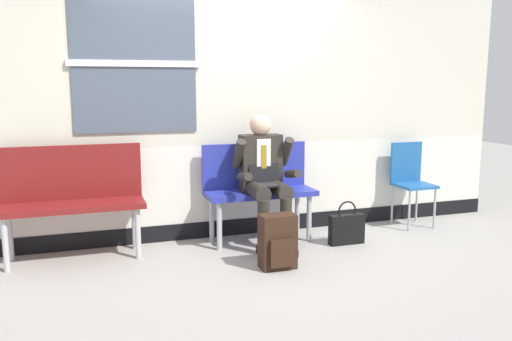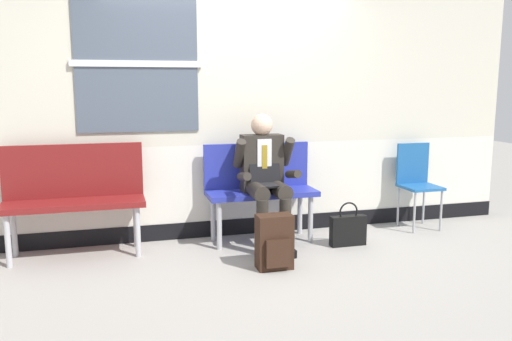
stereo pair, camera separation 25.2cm
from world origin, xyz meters
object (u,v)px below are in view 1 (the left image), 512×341
Objects in this scene: bench_with_person at (258,184)px; backpack at (278,242)px; handbag at (347,228)px; folding_chair at (410,176)px; person_seated at (265,176)px; bench_empty at (72,193)px.

bench_with_person is 0.93m from backpack.
folding_chair is (1.01, 0.43, 0.39)m from handbag.
bench_with_person is 0.23m from person_seated.
folding_chair is at bearing 24.38° from backpack.
handbag is (2.51, -0.44, -0.43)m from bench_empty.
backpack is (-0.11, -0.65, -0.45)m from person_seated.
backpack is 0.51× the size of folding_chair.
person_seated is 0.96m from handbag.
bench_with_person is 1.77m from folding_chair.
bench_empty reaches higher than bench_with_person.
backpack is at bearing -155.62° from folding_chair.
backpack is at bearing -99.87° from person_seated.
handbag is at bearing 25.53° from backpack.
folding_chair is (1.77, 0.20, -0.14)m from person_seated.
person_seated is at bearing -6.78° from bench_empty.
handbag is at bearing -9.95° from bench_empty.
bench_with_person is 0.97m from handbag.
folding_chair is at bearing 6.49° from person_seated.
backpack is at bearing -154.47° from handbag.
bench_with_person reaches higher than backpack.
person_seated is at bearing 80.13° from backpack.
handbag is at bearing -29.64° from bench_with_person.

